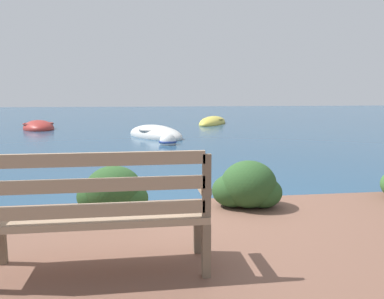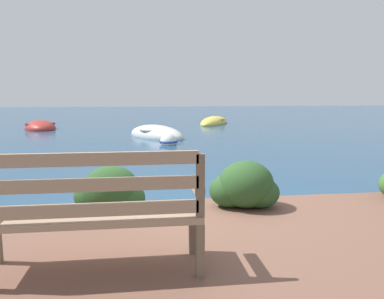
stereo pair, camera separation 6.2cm
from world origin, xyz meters
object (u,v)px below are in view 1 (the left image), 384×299
Objects in this scene: rowboat_nearest at (155,135)px; rowboat_mid at (39,128)px; rowboat_far at (213,123)px; park_bench at (97,210)px; mooring_buoy at (168,142)px.

rowboat_mid is (-4.88, 3.59, -0.00)m from rowboat_nearest.
rowboat_far reaches higher than rowboat_mid.
park_bench is 10.63m from rowboat_nearest.
rowboat_far is 5.84× the size of mooring_buoy.
mooring_buoy is (5.18, -5.64, 0.03)m from rowboat_mid.
rowboat_nearest is at bearing 176.82° from rowboat_far.
mooring_buoy is at bearing -157.68° from rowboat_mid.
park_bench is at bearing -97.42° from mooring_buoy.
rowboat_mid is 4.50× the size of mooring_buoy.
rowboat_nearest is 6.05m from rowboat_mid.
rowboat_nearest is (0.81, 10.58, -0.64)m from park_bench.
park_bench reaches higher than rowboat_far.
park_bench is at bearing 143.00° from rowboat_nearest.
park_bench reaches higher than mooring_buoy.
rowboat_far is at bearing 69.23° from mooring_buoy.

